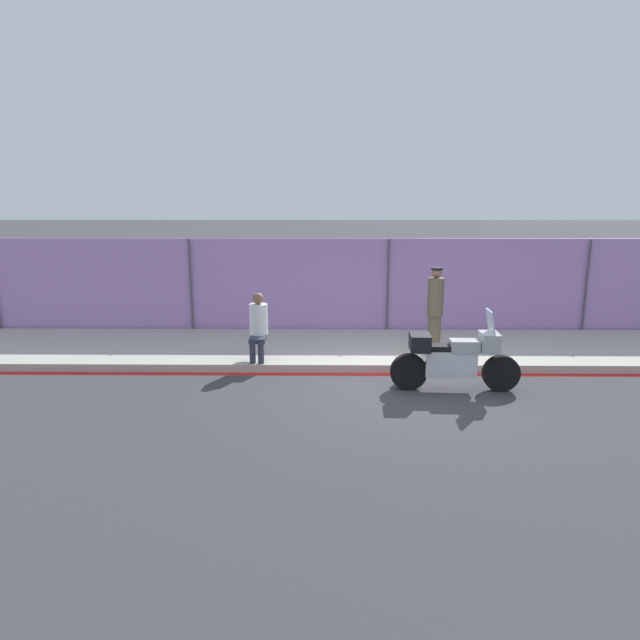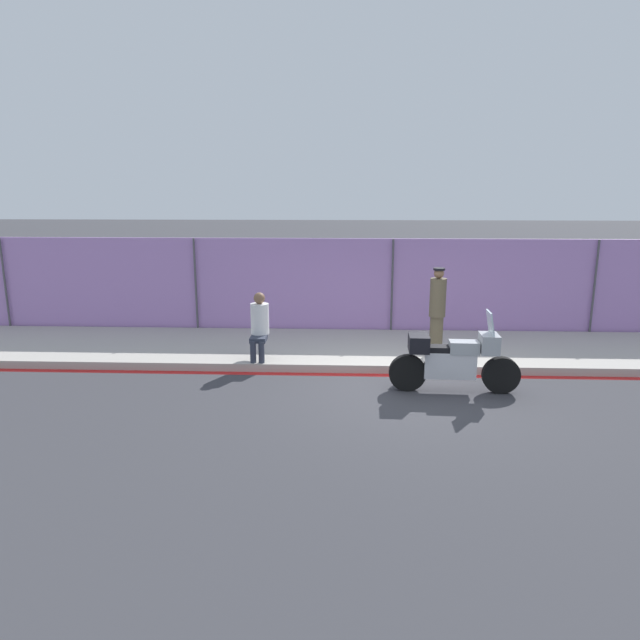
{
  "view_description": "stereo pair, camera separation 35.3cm",
  "coord_description": "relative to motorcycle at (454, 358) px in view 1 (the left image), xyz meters",
  "views": [
    {
      "loc": [
        -1.54,
        -9.99,
        3.61
      ],
      "look_at": [
        -1.65,
        0.91,
        1.11
      ],
      "focal_mm": 32.0,
      "sensor_mm": 36.0,
      "label": 1
    },
    {
      "loc": [
        -1.18,
        -9.98,
        3.61
      ],
      "look_at": [
        -1.65,
        0.91,
        1.11
      ],
      "focal_mm": 32.0,
      "sensor_mm": 36.0,
      "label": 2
    }
  ],
  "objects": [
    {
      "name": "ground_plane",
      "position": [
        -0.8,
        0.01,
        -0.61
      ],
      "size": [
        120.0,
        120.0,
        0.0
      ],
      "primitive_type": "plane",
      "color": "#38383D"
    },
    {
      "name": "sidewalk",
      "position": [
        -0.8,
        2.49,
        -0.53
      ],
      "size": [
        36.47,
        3.04,
        0.17
      ],
      "color": "#ADA89E",
      "rests_on": "ground_plane"
    },
    {
      "name": "curb_paint_stripe",
      "position": [
        -0.8,
        0.88,
        -0.61
      ],
      "size": [
        36.47,
        0.18,
        0.01
      ],
      "color": "red",
      "rests_on": "ground_plane"
    },
    {
      "name": "storefront_fence",
      "position": [
        -0.8,
        4.1,
        0.61
      ],
      "size": [
        34.64,
        0.17,
        2.44
      ],
      "color": "#AD7FC6",
      "rests_on": "ground_plane"
    },
    {
      "name": "motorcycle",
      "position": [
        0.0,
        0.0,
        0.0
      ],
      "size": [
        2.36,
        0.55,
        1.52
      ],
      "rotation": [
        0.0,
        0.0,
        -0.04
      ],
      "color": "black",
      "rests_on": "ground_plane"
    },
    {
      "name": "officer_standing",
      "position": [
        -0.01,
        1.93,
        0.51
      ],
      "size": [
        0.34,
        0.34,
        1.85
      ],
      "color": "brown",
      "rests_on": "sidewalk"
    },
    {
      "name": "person_seated_on_curb",
      "position": [
        -3.74,
        1.46,
        0.32
      ],
      "size": [
        0.38,
        0.7,
        1.37
      ],
      "color": "#2D3342",
      "rests_on": "sidewalk"
    }
  ]
}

